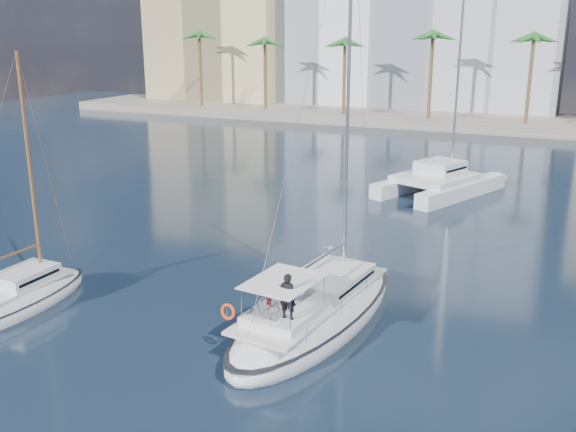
% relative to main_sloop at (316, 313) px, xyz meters
% --- Properties ---
extents(ground, '(160.00, 160.00, 0.00)m').
position_rel_main_sloop_xyz_m(ground, '(-2.74, 1.81, -0.55)').
color(ground, black).
rests_on(ground, ground).
extents(quay, '(120.00, 14.00, 1.20)m').
position_rel_main_sloop_xyz_m(quay, '(-2.74, 62.81, 0.05)').
color(quay, gray).
rests_on(quay, ground).
extents(building_modern, '(42.00, 16.00, 28.00)m').
position_rel_main_sloop_xyz_m(building_modern, '(-14.74, 74.81, 13.45)').
color(building_modern, white).
rests_on(building_modern, ground).
extents(building_tan_left, '(22.00, 14.00, 22.00)m').
position_rel_main_sloop_xyz_m(building_tan_left, '(-44.74, 70.81, 10.45)').
color(building_tan_left, '#C9B67E').
rests_on(building_tan_left, ground).
extents(palm_left, '(3.60, 3.60, 12.30)m').
position_rel_main_sloop_xyz_m(palm_left, '(-36.74, 58.81, 9.73)').
color(palm_left, brown).
rests_on(palm_left, ground).
extents(palm_centre, '(3.60, 3.60, 12.30)m').
position_rel_main_sloop_xyz_m(palm_centre, '(-2.74, 58.81, 9.73)').
color(palm_centre, brown).
rests_on(palm_centre, ground).
extents(main_sloop, '(5.20, 12.69, 18.32)m').
position_rel_main_sloop_xyz_m(main_sloop, '(0.00, 0.00, 0.00)').
color(main_sloop, white).
rests_on(main_sloop, ground).
extents(small_sloop, '(2.67, 8.27, 11.84)m').
position_rel_main_sloop_xyz_m(small_sloop, '(-12.81, -4.08, -0.12)').
color(small_sloop, white).
rests_on(small_sloop, ground).
extents(catamaran, '(8.72, 11.62, 15.40)m').
position_rel_main_sloop_xyz_m(catamaran, '(-0.08, 25.01, 0.56)').
color(catamaran, white).
rests_on(catamaran, ground).
extents(seagull, '(0.93, 0.40, 0.17)m').
position_rel_main_sloop_xyz_m(seagull, '(-2.34, 7.81, 0.10)').
color(seagull, silver).
rests_on(seagull, ground).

